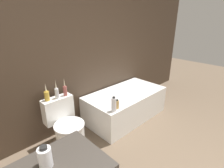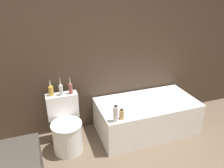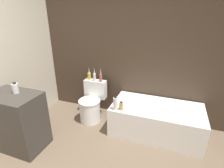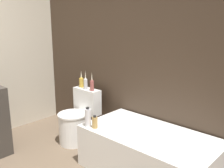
{
  "view_description": "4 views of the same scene",
  "coord_description": "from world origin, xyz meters",
  "px_view_note": "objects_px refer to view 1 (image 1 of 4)",
  "views": [
    {
      "loc": [
        -1.42,
        -0.13,
        1.81
      ],
      "look_at": [
        0.21,
        1.55,
        0.88
      ],
      "focal_mm": 28.0,
      "sensor_mm": 36.0,
      "label": 1
    },
    {
      "loc": [
        -0.67,
        -0.76,
        2.09
      ],
      "look_at": [
        0.2,
        1.73,
        0.9
      ],
      "focal_mm": 35.0,
      "sensor_mm": 36.0,
      "label": 2
    },
    {
      "loc": [
        0.93,
        -0.86,
        1.96
      ],
      "look_at": [
        0.02,
        1.65,
        0.86
      ],
      "focal_mm": 28.0,
      "sensor_mm": 36.0,
      "label": 3
    },
    {
      "loc": [
        2.25,
        -0.43,
        1.72
      ],
      "look_at": [
        0.31,
        1.68,
        0.99
      ],
      "focal_mm": 42.0,
      "sensor_mm": 36.0,
      "label": 4
    }
  ],
  "objects_px": {
    "vase_bronze": "(65,90)",
    "shampoo_bottle_short": "(117,104)",
    "toilet": "(67,130)",
    "shampoo_bottle_tall": "(114,104)",
    "vase_silver": "(57,92)",
    "soap_bottle_glass": "(45,157)",
    "bathtub": "(125,104)",
    "vase_gold": "(47,95)"
  },
  "relations": [
    {
      "from": "bathtub",
      "to": "vase_bronze",
      "type": "height_order",
      "value": "vase_bronze"
    },
    {
      "from": "vase_bronze",
      "to": "shampoo_bottle_short",
      "type": "relative_size",
      "value": 1.79
    },
    {
      "from": "vase_gold",
      "to": "vase_silver",
      "type": "xyz_separation_m",
      "value": [
        0.13,
        -0.03,
        0.01
      ]
    },
    {
      "from": "toilet",
      "to": "shampoo_bottle_tall",
      "type": "distance_m",
      "value": 0.75
    },
    {
      "from": "bathtub",
      "to": "vase_gold",
      "type": "height_order",
      "value": "vase_gold"
    },
    {
      "from": "shampoo_bottle_tall",
      "to": "bathtub",
      "type": "bearing_deg",
      "value": 27.65
    },
    {
      "from": "toilet",
      "to": "vase_bronze",
      "type": "xyz_separation_m",
      "value": [
        0.13,
        0.18,
        0.51
      ]
    },
    {
      "from": "vase_gold",
      "to": "vase_silver",
      "type": "distance_m",
      "value": 0.13
    },
    {
      "from": "vase_gold",
      "to": "vase_bronze",
      "type": "height_order",
      "value": "vase_bronze"
    },
    {
      "from": "soap_bottle_glass",
      "to": "vase_bronze",
      "type": "distance_m",
      "value": 1.43
    },
    {
      "from": "toilet",
      "to": "vase_bronze",
      "type": "bearing_deg",
      "value": 54.86
    },
    {
      "from": "bathtub",
      "to": "vase_silver",
      "type": "xyz_separation_m",
      "value": [
        -1.23,
        0.18,
        0.57
      ]
    },
    {
      "from": "bathtub",
      "to": "vase_bronze",
      "type": "xyz_separation_m",
      "value": [
        -1.1,
        0.18,
        0.57
      ]
    },
    {
      "from": "toilet",
      "to": "vase_bronze",
      "type": "relative_size",
      "value": 2.77
    },
    {
      "from": "toilet",
      "to": "shampoo_bottle_tall",
      "type": "height_order",
      "value": "same"
    },
    {
      "from": "vase_silver",
      "to": "shampoo_bottle_tall",
      "type": "xyz_separation_m",
      "value": [
        0.6,
        -0.51,
        -0.21
      ]
    },
    {
      "from": "bathtub",
      "to": "vase_gold",
      "type": "relative_size",
      "value": 6.06
    },
    {
      "from": "bathtub",
      "to": "vase_silver",
      "type": "bearing_deg",
      "value": 171.66
    },
    {
      "from": "toilet",
      "to": "vase_silver",
      "type": "xyz_separation_m",
      "value": [
        -0.0,
        0.18,
        0.52
      ]
    },
    {
      "from": "vase_gold",
      "to": "shampoo_bottle_short",
      "type": "xyz_separation_m",
      "value": [
        0.82,
        -0.52,
        -0.25
      ]
    },
    {
      "from": "bathtub",
      "to": "vase_silver",
      "type": "relative_size",
      "value": 5.44
    },
    {
      "from": "toilet",
      "to": "soap_bottle_glass",
      "type": "distance_m",
      "value": 1.36
    },
    {
      "from": "shampoo_bottle_tall",
      "to": "vase_silver",
      "type": "bearing_deg",
      "value": 139.71
    },
    {
      "from": "soap_bottle_glass",
      "to": "vase_gold",
      "type": "xyz_separation_m",
      "value": [
        0.55,
        1.2,
        -0.14
      ]
    },
    {
      "from": "toilet",
      "to": "vase_gold",
      "type": "height_order",
      "value": "vase_gold"
    },
    {
      "from": "bathtub",
      "to": "shampoo_bottle_tall",
      "type": "height_order",
      "value": "shampoo_bottle_tall"
    },
    {
      "from": "bathtub",
      "to": "toilet",
      "type": "distance_m",
      "value": 1.23
    },
    {
      "from": "toilet",
      "to": "vase_silver",
      "type": "height_order",
      "value": "vase_silver"
    },
    {
      "from": "shampoo_bottle_tall",
      "to": "soap_bottle_glass",
      "type": "bearing_deg",
      "value": -152.55
    },
    {
      "from": "toilet",
      "to": "vase_silver",
      "type": "bearing_deg",
      "value": 90.0
    },
    {
      "from": "vase_gold",
      "to": "vase_silver",
      "type": "height_order",
      "value": "vase_silver"
    },
    {
      "from": "bathtub",
      "to": "vase_silver",
      "type": "distance_m",
      "value": 1.36
    },
    {
      "from": "soap_bottle_glass",
      "to": "toilet",
      "type": "bearing_deg",
      "value": 55.72
    },
    {
      "from": "vase_bronze",
      "to": "shampoo_bottle_short",
      "type": "xyz_separation_m",
      "value": [
        0.56,
        -0.49,
        -0.25
      ]
    },
    {
      "from": "vase_silver",
      "to": "vase_bronze",
      "type": "relative_size",
      "value": 1.03
    },
    {
      "from": "vase_gold",
      "to": "shampoo_bottle_tall",
      "type": "bearing_deg",
      "value": -36.64
    },
    {
      "from": "bathtub",
      "to": "shampoo_bottle_tall",
      "type": "relative_size",
      "value": 6.44
    },
    {
      "from": "vase_gold",
      "to": "shampoo_bottle_tall",
      "type": "distance_m",
      "value": 0.93
    },
    {
      "from": "bathtub",
      "to": "toilet",
      "type": "bearing_deg",
      "value": -179.97
    },
    {
      "from": "bathtub",
      "to": "shampoo_bottle_short",
      "type": "relative_size",
      "value": 10.07
    },
    {
      "from": "bathtub",
      "to": "soap_bottle_glass",
      "type": "distance_m",
      "value": 2.26
    },
    {
      "from": "soap_bottle_glass",
      "to": "shampoo_bottle_tall",
      "type": "height_order",
      "value": "soap_bottle_glass"
    }
  ]
}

